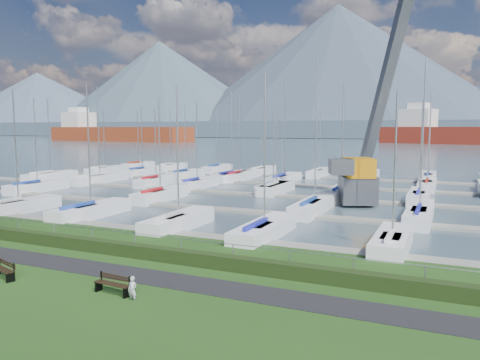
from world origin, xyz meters
The scene contains 13 objects.
path centered at (0.00, -3.00, 0.01)m, with size 160.00×2.00×0.04m, color black.
water centered at (0.00, 260.00, -0.40)m, with size 800.00×540.00×0.20m, color #3E515B.
hedge centered at (0.00, -0.40, 0.35)m, with size 80.00×0.70×0.70m, color black.
fence centered at (0.00, 0.00, 1.20)m, with size 0.04×0.04×80.00m, color gray.
foothill centered at (0.00, 330.00, 6.00)m, with size 900.00×80.00×12.00m, color #435463.
mountains centered at (7.35, 404.62, 46.68)m, with size 1190.00×360.00×115.00m.
docks centered at (0.00, 26.00, -0.22)m, with size 90.00×41.60×0.25m.
bench_left centered at (-4.08, -5.92, 0.42)m, with size 1.84×0.93×0.85m.
bench_right centered at (1.95, -5.48, 0.42)m, with size 1.83×0.56×0.85m.
person centered at (3.13, -5.71, 0.57)m, with size 0.41×0.27×1.13m, color #B3B4BB.
crane centered at (7.38, 24.99, 5.33)m, with size 7.76×12.91×22.35m.
cargo_ship_west centered at (-157.12, 188.81, 3.63)m, with size 92.37×28.65×21.50m.
sailboat_fleet centered at (-2.04, 29.26, 5.41)m, with size 75.66×49.08×13.48m.
Camera 1 is at (14.72, -20.78, 7.01)m, focal length 35.00 mm.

